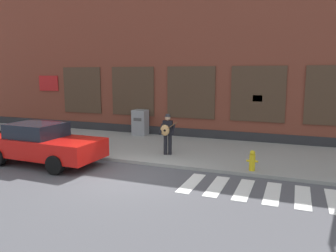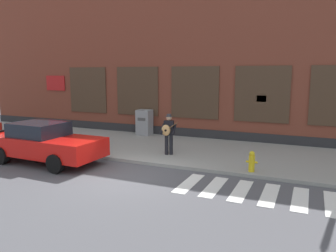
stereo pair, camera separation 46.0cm
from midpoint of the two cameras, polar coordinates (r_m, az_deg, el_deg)
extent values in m
plane|color=#4C4C51|center=(10.95, -8.25, -8.78)|extent=(160.00, 160.00, 0.00)
cube|color=gray|center=(14.52, -0.16, -3.97)|extent=(28.00, 5.28, 0.12)
cube|color=brown|center=(18.57, 5.27, 12.61)|extent=(28.00, 4.00, 8.97)
cube|color=#28282B|center=(16.89, 3.13, -1.37)|extent=(28.00, 0.04, 0.55)
cube|color=#473323|center=(19.71, -15.39, 6.03)|extent=(2.51, 0.06, 2.61)
cube|color=black|center=(19.70, -15.41, 6.03)|extent=(2.39, 0.03, 2.49)
cube|color=#473323|center=(17.93, -6.90, 6.02)|extent=(2.51, 0.06, 2.61)
cube|color=black|center=(17.92, -6.91, 6.02)|extent=(2.39, 0.03, 2.49)
cube|color=#473323|center=(16.62, 3.18, 5.83)|extent=(2.51, 0.06, 2.61)
cube|color=black|center=(16.61, 3.17, 5.83)|extent=(2.39, 0.03, 2.49)
cube|color=#473323|center=(15.90, 14.55, 5.40)|extent=(2.51, 0.06, 2.61)
cube|color=black|center=(15.89, 14.55, 5.40)|extent=(2.39, 0.03, 2.49)
cube|color=#473323|center=(15.84, 26.48, 4.73)|extent=(2.51, 0.06, 2.61)
cube|color=black|center=(15.83, 26.48, 4.73)|extent=(2.39, 0.03, 2.49)
cube|color=red|center=(21.21, -20.67, 6.98)|extent=(1.40, 0.04, 0.90)
cube|color=yellow|center=(15.89, 14.52, 4.68)|extent=(0.44, 0.02, 0.30)
cube|color=silver|center=(10.26, 2.82, -9.89)|extent=(0.42, 1.90, 0.01)
cube|color=silver|center=(10.05, 7.19, -10.37)|extent=(0.42, 1.90, 0.01)
cube|color=silver|center=(9.90, 11.74, -10.81)|extent=(0.42, 1.90, 0.01)
cube|color=silver|center=(9.81, 16.42, -11.18)|extent=(0.42, 1.90, 0.01)
cube|color=silver|center=(9.78, 21.16, -11.49)|extent=(0.42, 1.90, 0.01)
cube|color=silver|center=(9.82, 25.90, -11.72)|extent=(0.42, 1.90, 0.01)
cube|color=red|center=(13.15, -21.89, -3.29)|extent=(4.65, 1.96, 0.68)
cube|color=black|center=(13.22, -22.81, -0.64)|extent=(1.88, 1.63, 0.52)
cube|color=silver|center=(12.12, -12.36, -3.53)|extent=(0.07, 0.24, 0.12)
cube|color=red|center=(15.16, -26.46, -1.76)|extent=(0.07, 0.24, 0.12)
cube|color=silver|center=(11.24, -15.73, -4.66)|extent=(0.07, 0.24, 0.12)
cylinder|color=black|center=(12.99, -14.87, -4.62)|extent=(0.67, 0.26, 0.66)
cylinder|color=black|center=(11.71, -20.14, -6.38)|extent=(0.67, 0.26, 0.66)
cylinder|color=black|center=(14.75, -23.11, -3.42)|extent=(0.67, 0.26, 0.66)
cylinder|color=black|center=(13.15, -0.66, -3.30)|extent=(0.15, 0.15, 0.80)
cylinder|color=black|center=(13.16, -1.45, -3.29)|extent=(0.15, 0.15, 0.80)
cube|color=black|center=(13.03, -1.06, -0.32)|extent=(0.42, 0.29, 0.58)
sphere|color=tan|center=(12.97, -1.06, 1.42)|extent=(0.22, 0.22, 0.22)
cylinder|color=#333338|center=(12.96, -1.06, 1.69)|extent=(0.28, 0.28, 0.02)
cylinder|color=#333338|center=(12.96, -1.06, 1.91)|extent=(0.18, 0.18, 0.09)
cylinder|color=black|center=(12.90, -0.10, -0.60)|extent=(0.19, 0.52, 0.39)
cylinder|color=black|center=(12.99, -2.18, -0.53)|extent=(0.19, 0.52, 0.39)
ellipsoid|color=tan|center=(12.89, -1.56, -0.75)|extent=(0.38, 0.19, 0.44)
cylinder|color=black|center=(12.83, -1.62, -0.80)|extent=(0.09, 0.03, 0.09)
cylinder|color=brown|center=(12.79, -0.45, -0.01)|extent=(0.47, 0.13, 0.34)
cube|color=gray|center=(17.43, -5.60, 0.62)|extent=(0.74, 0.64, 1.33)
cube|color=#4C4C4C|center=(17.11, -6.12, 1.13)|extent=(0.45, 0.02, 0.16)
cylinder|color=gold|center=(11.34, 13.32, -6.24)|extent=(0.20, 0.20, 0.55)
sphere|color=gold|center=(11.26, 13.38, -4.59)|extent=(0.18, 0.18, 0.18)
cylinder|color=gold|center=(11.34, 12.62, -5.92)|extent=(0.10, 0.07, 0.07)
cylinder|color=gold|center=(11.31, 14.03, -6.02)|extent=(0.10, 0.07, 0.07)
camera|label=1|loc=(0.23, -91.11, -0.18)|focal=35.00mm
camera|label=2|loc=(0.23, 88.89, 0.18)|focal=35.00mm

